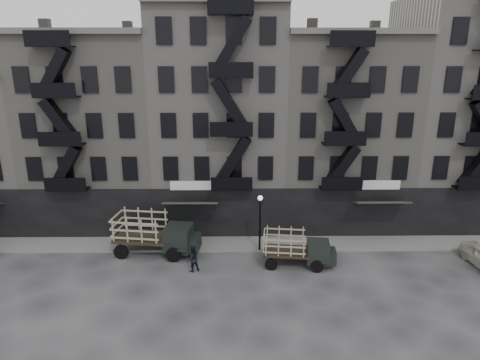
{
  "coord_description": "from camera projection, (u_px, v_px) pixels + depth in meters",
  "views": [
    {
      "loc": [
        1.3,
        -25.45,
        14.04
      ],
      "look_at": [
        1.6,
        4.0,
        4.99
      ],
      "focal_mm": 32.0,
      "sensor_mm": 36.0,
      "label": 1
    }
  ],
  "objects": [
    {
      "name": "ground",
      "position": [
        217.0,
        269.0,
        28.44
      ],
      "size": [
        140.0,
        140.0,
        0.0
      ],
      "primitive_type": "plane",
      "color": "#38383A",
      "rests_on": "ground"
    },
    {
      "name": "sidewalk",
      "position": [
        219.0,
        244.0,
        32.0
      ],
      "size": [
        55.0,
        2.5,
        0.15
      ],
      "primitive_type": "cube",
      "color": "slate",
      "rests_on": "ground"
    },
    {
      "name": "building_midwest",
      "position": [
        100.0,
        131.0,
        35.53
      ],
      "size": [
        10.0,
        11.35,
        16.2
      ],
      "color": "gray",
      "rests_on": "ground"
    },
    {
      "name": "building_center",
      "position": [
        220.0,
        119.0,
        35.33
      ],
      "size": [
        10.0,
        11.35,
        18.2
      ],
      "color": "gray",
      "rests_on": "ground"
    },
    {
      "name": "building_mideast",
      "position": [
        340.0,
        131.0,
        35.72
      ],
      "size": [
        10.0,
        11.35,
        16.2
      ],
      "color": "gray",
      "rests_on": "ground"
    },
    {
      "name": "building_east",
      "position": [
        461.0,
        112.0,
        35.38
      ],
      "size": [
        10.0,
        11.35,
        19.2
      ],
      "color": "gray",
      "rests_on": "ground"
    },
    {
      "name": "lamp_post",
      "position": [
        260.0,
        216.0,
        30.14
      ],
      "size": [
        0.36,
        0.36,
        4.28
      ],
      "color": "black",
      "rests_on": "ground"
    },
    {
      "name": "stake_truck_west",
      "position": [
        154.0,
        231.0,
        30.22
      ],
      "size": [
        6.2,
        3.13,
        2.99
      ],
      "rotation": [
        0.0,
        0.0,
        -0.14
      ],
      "color": "black",
      "rests_on": "ground"
    },
    {
      "name": "stake_truck_east",
      "position": [
        297.0,
        246.0,
        28.65
      ],
      "size": [
        4.97,
        2.44,
        2.41
      ],
      "rotation": [
        0.0,
        0.0,
        -0.12
      ],
      "color": "black",
      "rests_on": "ground"
    },
    {
      "name": "pedestrian_mid",
      "position": [
        193.0,
        258.0,
        27.97
      ],
      "size": [
        1.08,
        0.99,
        1.81
      ],
      "primitive_type": "imported",
      "rotation": [
        0.0,
        0.0,
        3.57
      ],
      "color": "black",
      "rests_on": "ground"
    }
  ]
}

